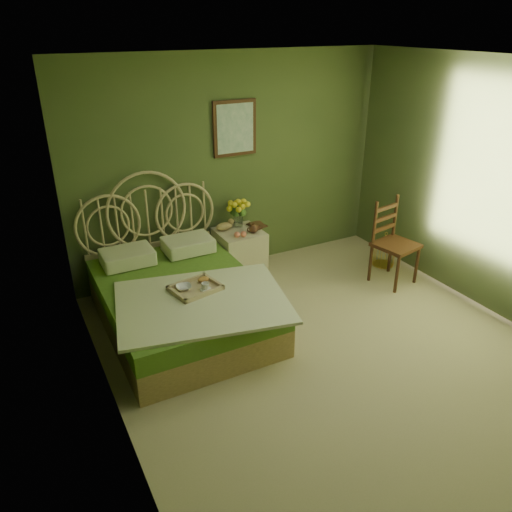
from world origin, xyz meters
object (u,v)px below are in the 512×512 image
nightstand (239,248)px  chair (392,236)px  bed (180,298)px  birdcage (384,250)px

nightstand → chair: size_ratio=1.00×
bed → nightstand: 1.27m
chair → birdcage: bearing=45.0°
nightstand → birdcage: size_ratio=2.46×
bed → birdcage: bed is taller
nightstand → chair: (1.55, -0.96, 0.20)m
birdcage → chair: bearing=-123.5°
bed → birdcage: 2.80m
nightstand → birdcage: bearing=-19.8°
bed → chair: (2.59, -0.23, 0.26)m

